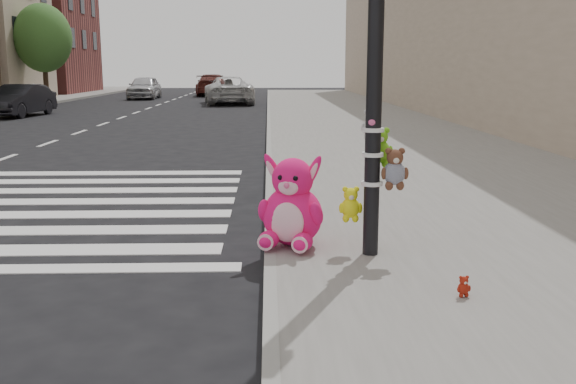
{
  "coord_description": "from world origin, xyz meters",
  "views": [
    {
      "loc": [
        1.54,
        -4.64,
        2.07
      ],
      "look_at": [
        1.75,
        2.08,
        0.75
      ],
      "focal_mm": 40.0,
      "sensor_mm": 36.0,
      "label": 1
    }
  ],
  "objects_px": {
    "car_dark_far": "(20,100)",
    "car_white_near": "(228,90)",
    "pink_bunny": "(292,208)",
    "red_teddy": "(464,286)",
    "signal_pole": "(376,97)"
  },
  "relations": [
    {
      "from": "pink_bunny",
      "to": "red_teddy",
      "type": "height_order",
      "value": "pink_bunny"
    },
    {
      "from": "signal_pole",
      "to": "car_white_near",
      "type": "bearing_deg",
      "value": 96.32
    },
    {
      "from": "signal_pole",
      "to": "pink_bunny",
      "type": "height_order",
      "value": "signal_pole"
    },
    {
      "from": "pink_bunny",
      "to": "car_white_near",
      "type": "relative_size",
      "value": 0.19
    },
    {
      "from": "signal_pole",
      "to": "red_teddy",
      "type": "distance_m",
      "value": 2.1
    },
    {
      "from": "pink_bunny",
      "to": "red_teddy",
      "type": "relative_size",
      "value": 5.47
    },
    {
      "from": "car_white_near",
      "to": "red_teddy",
      "type": "bearing_deg",
      "value": 89.84
    },
    {
      "from": "signal_pole",
      "to": "red_teddy",
      "type": "bearing_deg",
      "value": -66.58
    },
    {
      "from": "red_teddy",
      "to": "car_white_near",
      "type": "distance_m",
      "value": 31.58
    },
    {
      "from": "red_teddy",
      "to": "car_dark_far",
      "type": "height_order",
      "value": "car_dark_far"
    },
    {
      "from": "red_teddy",
      "to": "car_white_near",
      "type": "height_order",
      "value": "car_white_near"
    },
    {
      "from": "red_teddy",
      "to": "car_white_near",
      "type": "xyz_separation_m",
      "value": [
        -3.9,
        31.34,
        0.53
      ]
    },
    {
      "from": "car_dark_far",
      "to": "car_white_near",
      "type": "distance_m",
      "value": 12.17
    },
    {
      "from": "signal_pole",
      "to": "car_white_near",
      "type": "relative_size",
      "value": 0.73
    },
    {
      "from": "pink_bunny",
      "to": "car_white_near",
      "type": "distance_m",
      "value": 29.81
    }
  ]
}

